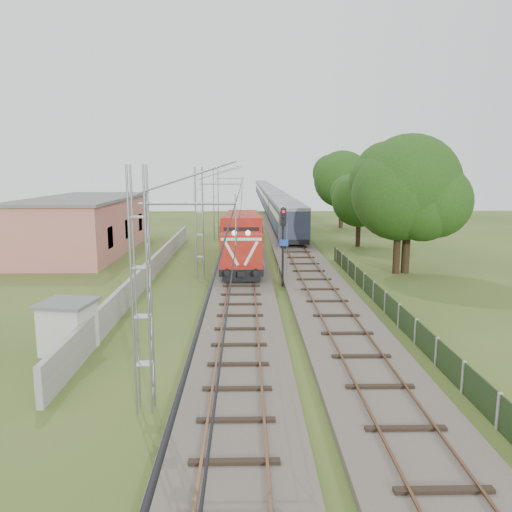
{
  "coord_description": "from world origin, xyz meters",
  "views": [
    {
      "loc": [
        0.33,
        -23.45,
        7.88
      ],
      "look_at": [
        0.97,
        8.81,
        2.2
      ],
      "focal_mm": 35.0,
      "sensor_mm": 36.0,
      "label": 1
    }
  ],
  "objects_px": {
    "locomotive": "(242,238)",
    "signal_post": "(283,233)",
    "coach_rake": "(268,195)",
    "relay_hut": "(68,326)"
  },
  "relations": [
    {
      "from": "locomotive",
      "to": "relay_hut",
      "type": "height_order",
      "value": "locomotive"
    },
    {
      "from": "relay_hut",
      "to": "coach_rake",
      "type": "bearing_deg",
      "value": 81.52
    },
    {
      "from": "signal_post",
      "to": "coach_rake",
      "type": "bearing_deg",
      "value": 88.22
    },
    {
      "from": "signal_post",
      "to": "relay_hut",
      "type": "bearing_deg",
      "value": -130.63
    },
    {
      "from": "coach_rake",
      "to": "relay_hut",
      "type": "xyz_separation_m",
      "value": [
        -12.4,
        -83.18,
        -1.39
      ]
    },
    {
      "from": "coach_rake",
      "to": "signal_post",
      "type": "relative_size",
      "value": 21.22
    },
    {
      "from": "relay_hut",
      "to": "locomotive",
      "type": "bearing_deg",
      "value": 69.62
    },
    {
      "from": "coach_rake",
      "to": "relay_hut",
      "type": "height_order",
      "value": "coach_rake"
    },
    {
      "from": "locomotive",
      "to": "signal_post",
      "type": "height_order",
      "value": "signal_post"
    },
    {
      "from": "locomotive",
      "to": "signal_post",
      "type": "relative_size",
      "value": 3.19
    }
  ]
}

